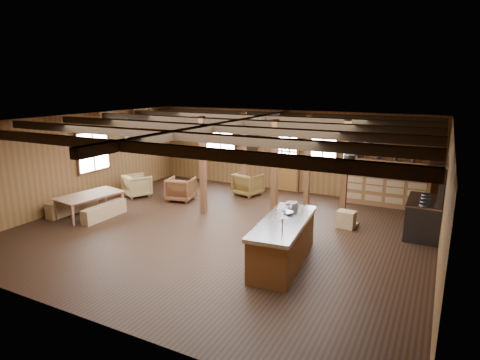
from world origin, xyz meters
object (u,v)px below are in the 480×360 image
object	(u,v)px
dining_table	(91,205)
armchair_b	(248,184)
kitchen_island	(283,242)
armchair_c	(137,186)
commercial_range	(426,211)
armchair_a	(181,189)

from	to	relation	value
dining_table	armchair_b	world-z (taller)	armchair_b
kitchen_island	armchair_c	xyz separation A→B (m)	(-6.20, 2.60, -0.11)
kitchen_island	commercial_range	xyz separation A→B (m)	(2.56, 3.11, 0.14)
armchair_a	kitchen_island	bearing A→B (deg)	135.16
kitchen_island	armchair_c	bearing A→B (deg)	151.70
armchair_a	armchair_b	xyz separation A→B (m)	(1.66, 1.57, 0.00)
dining_table	armchair_a	distance (m)	2.80
commercial_range	armchair_b	size ratio (longest dim) A/B	2.31
dining_table	armchair_c	xyz separation A→B (m)	(-0.21, 2.19, 0.05)
dining_table	armchair_a	world-z (taller)	armchair_a
kitchen_island	armchair_c	size ratio (longest dim) A/B	3.21
kitchen_island	armchair_b	size ratio (longest dim) A/B	3.11
armchair_b	kitchen_island	bearing A→B (deg)	137.93
kitchen_island	armchair_a	world-z (taller)	kitchen_island
commercial_range	armchair_a	distance (m)	7.19
armchair_a	armchair_c	size ratio (longest dim) A/B	1.02
kitchen_island	armchair_a	distance (m)	5.43
commercial_range	kitchen_island	bearing A→B (deg)	-129.46
armchair_a	armchair_b	world-z (taller)	armchair_b
kitchen_island	armchair_c	distance (m)	6.73
armchair_b	armchair_c	size ratio (longest dim) A/B	1.03
armchair_c	commercial_range	bearing A→B (deg)	-148.98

